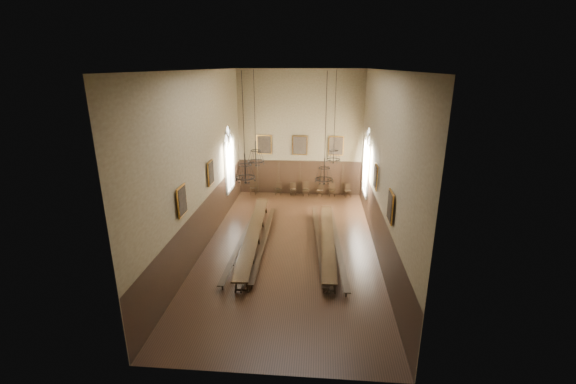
# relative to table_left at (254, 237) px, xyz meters

# --- Properties ---
(floor) EXTENTS (9.00, 18.00, 0.02)m
(floor) POSITION_rel_table_left_xyz_m (1.97, -0.11, -0.41)
(floor) COLOR black
(floor) RESTS_ON ground
(ceiling) EXTENTS (9.00, 18.00, 0.02)m
(ceiling) POSITION_rel_table_left_xyz_m (1.97, -0.11, 8.61)
(ceiling) COLOR black
(ceiling) RESTS_ON ground
(wall_back) EXTENTS (9.00, 0.02, 9.00)m
(wall_back) POSITION_rel_table_left_xyz_m (1.97, 8.90, 4.10)
(wall_back) COLOR #746547
(wall_back) RESTS_ON ground
(wall_front) EXTENTS (9.00, 0.02, 9.00)m
(wall_front) POSITION_rel_table_left_xyz_m (1.97, -9.12, 4.10)
(wall_front) COLOR #746547
(wall_front) RESTS_ON ground
(wall_left) EXTENTS (0.02, 18.00, 9.00)m
(wall_left) POSITION_rel_table_left_xyz_m (-2.54, -0.11, 4.10)
(wall_left) COLOR #746547
(wall_left) RESTS_ON ground
(wall_right) EXTENTS (0.02, 18.00, 9.00)m
(wall_right) POSITION_rel_table_left_xyz_m (6.48, -0.11, 4.10)
(wall_right) COLOR #746547
(wall_right) RESTS_ON ground
(wainscot_panelling) EXTENTS (9.00, 18.00, 2.50)m
(wainscot_panelling) POSITION_rel_table_left_xyz_m (1.97, -0.11, 0.85)
(wainscot_panelling) COLOR black
(wainscot_panelling) RESTS_ON floor
(table_left) EXTENTS (1.27, 10.35, 0.81)m
(table_left) POSITION_rel_table_left_xyz_m (0.00, 0.00, 0.00)
(table_left) COLOR black
(table_left) RESTS_ON floor
(table_right) EXTENTS (0.69, 9.16, 0.71)m
(table_right) POSITION_rel_table_left_xyz_m (3.94, -0.26, -0.05)
(table_right) COLOR black
(table_right) RESTS_ON floor
(bench_left_outer) EXTENTS (0.35, 9.01, 0.41)m
(bench_left_outer) POSITION_rel_table_left_xyz_m (-0.58, -0.36, -0.14)
(bench_left_outer) COLOR black
(bench_left_outer) RESTS_ON floor
(bench_left_inner) EXTENTS (0.42, 9.20, 0.41)m
(bench_left_inner) POSITION_rel_table_left_xyz_m (0.56, -0.11, -0.14)
(bench_left_inner) COLOR black
(bench_left_inner) RESTS_ON floor
(bench_right_inner) EXTENTS (0.94, 9.62, 0.43)m
(bench_right_inner) POSITION_rel_table_left_xyz_m (3.46, 0.08, -0.13)
(bench_right_inner) COLOR black
(bench_right_inner) RESTS_ON floor
(bench_right_outer) EXTENTS (0.82, 9.78, 0.44)m
(bench_right_outer) POSITION_rel_table_left_xyz_m (4.41, -0.10, -0.12)
(bench_right_outer) COLOR black
(bench_right_outer) RESTS_ON floor
(chair_0) EXTENTS (0.47, 0.47, 1.03)m
(chair_0) POSITION_rel_table_left_xyz_m (-1.48, 8.40, -0.09)
(chair_0) COLOR black
(chair_0) RESTS_ON floor
(chair_2) EXTENTS (0.43, 0.43, 0.93)m
(chair_2) POSITION_rel_table_left_xyz_m (0.42, 8.44, -0.12)
(chair_2) COLOR black
(chair_2) RESTS_ON floor
(chair_3) EXTENTS (0.48, 0.48, 0.94)m
(chair_3) POSITION_rel_table_left_xyz_m (1.52, 8.39, -0.12)
(chair_3) COLOR black
(chair_3) RESTS_ON floor
(chair_4) EXTENTS (0.49, 0.49, 1.01)m
(chair_4) POSITION_rel_table_left_xyz_m (2.47, 8.39, -0.10)
(chair_4) COLOR black
(chair_4) RESTS_ON floor
(chair_5) EXTENTS (0.49, 0.49, 0.94)m
(chair_5) POSITION_rel_table_left_xyz_m (3.50, 8.39, -0.12)
(chair_5) COLOR black
(chair_5) RESTS_ON floor
(chair_6) EXTENTS (0.47, 0.47, 0.98)m
(chair_6) POSITION_rel_table_left_xyz_m (4.39, 8.42, -0.11)
(chair_6) COLOR black
(chair_6) RESTS_ON floor
(chair_7) EXTENTS (0.53, 0.53, 0.99)m
(chair_7) POSITION_rel_table_left_xyz_m (5.55, 8.40, -0.10)
(chair_7) COLOR black
(chair_7) RESTS_ON floor
(chandelier_back_left) EXTENTS (0.93, 0.93, 5.06)m
(chandelier_back_left) POSITION_rel_table_left_xyz_m (-0.13, 2.09, 4.01)
(chandelier_back_left) COLOR black
(chandelier_back_left) RESTS_ON ceiling
(chandelier_back_right) EXTENTS (0.76, 0.76, 4.87)m
(chandelier_back_right) POSITION_rel_table_left_xyz_m (4.16, 2.16, 4.23)
(chandelier_back_right) COLOR black
(chandelier_back_right) RESTS_ON ceiling
(chandelier_front_left) EXTENTS (0.90, 0.90, 4.73)m
(chandelier_front_left) POSITION_rel_table_left_xyz_m (0.11, -2.29, 4.32)
(chandelier_front_left) COLOR black
(chandelier_front_left) RESTS_ON ceiling
(chandelier_front_right) EXTENTS (0.78, 0.78, 4.73)m
(chandelier_front_right) POSITION_rel_table_left_xyz_m (3.63, -2.25, 4.35)
(chandelier_front_right) COLOR black
(chandelier_front_right) RESTS_ON ceiling
(portrait_back_0) EXTENTS (1.10, 0.12, 1.40)m
(portrait_back_0) POSITION_rel_table_left_xyz_m (-0.63, 8.77, 3.30)
(portrait_back_0) COLOR gold
(portrait_back_0) RESTS_ON wall_back
(portrait_back_1) EXTENTS (1.10, 0.12, 1.40)m
(portrait_back_1) POSITION_rel_table_left_xyz_m (1.97, 8.77, 3.30)
(portrait_back_1) COLOR gold
(portrait_back_1) RESTS_ON wall_back
(portrait_back_2) EXTENTS (1.10, 0.12, 1.40)m
(portrait_back_2) POSITION_rel_table_left_xyz_m (4.57, 8.77, 3.30)
(portrait_back_2) COLOR gold
(portrait_back_2) RESTS_ON wall_back
(portrait_left_0) EXTENTS (0.12, 1.00, 1.30)m
(portrait_left_0) POSITION_rel_table_left_xyz_m (-2.41, 0.89, 3.30)
(portrait_left_0) COLOR gold
(portrait_left_0) RESTS_ON wall_left
(portrait_left_1) EXTENTS (0.12, 1.00, 1.30)m
(portrait_left_1) POSITION_rel_table_left_xyz_m (-2.41, -3.61, 3.30)
(portrait_left_1) COLOR gold
(portrait_left_1) RESTS_ON wall_left
(portrait_right_0) EXTENTS (0.12, 1.00, 1.30)m
(portrait_right_0) POSITION_rel_table_left_xyz_m (6.35, 0.89, 3.30)
(portrait_right_0) COLOR gold
(portrait_right_0) RESTS_ON wall_right
(portrait_right_1) EXTENTS (0.12, 1.00, 1.30)m
(portrait_right_1) POSITION_rel_table_left_xyz_m (6.35, -3.61, 3.30)
(portrait_right_1) COLOR gold
(portrait_right_1) RESTS_ON wall_right
(window_right) EXTENTS (0.20, 2.20, 4.60)m
(window_right) POSITION_rel_table_left_xyz_m (6.40, 5.39, 3.00)
(window_right) COLOR white
(window_right) RESTS_ON wall_right
(window_left) EXTENTS (0.20, 2.20, 4.60)m
(window_left) POSITION_rel_table_left_xyz_m (-2.46, 5.39, 3.00)
(window_left) COLOR white
(window_left) RESTS_ON wall_left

